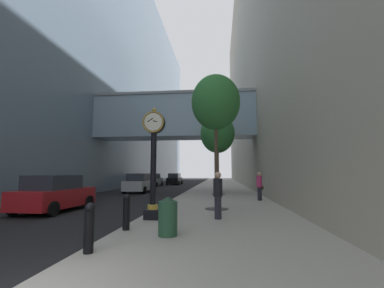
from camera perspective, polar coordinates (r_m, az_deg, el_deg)
ground_plane at (r=30.43m, az=0.25°, el=-9.67°), size 110.00×110.00×0.00m
sidewalk_right at (r=33.26m, az=6.18°, el=-9.21°), size 6.21×80.00×0.14m
building_block_left at (r=39.33m, az=-18.64°, el=15.32°), size 23.74×80.00×32.25m
building_block_right at (r=37.61m, az=18.20°, el=19.20°), size 9.00×80.00×35.56m
street_clock at (r=10.01m, az=-8.38°, el=-2.80°), size 0.84×0.55×4.18m
bollard_nearest at (r=6.31m, az=-21.44°, el=-16.36°), size 0.22×0.22×1.05m
bollard_second at (r=8.36m, az=-14.05°, el=-13.97°), size 0.22×0.22×1.05m
street_tree_near at (r=13.01m, az=5.17°, el=8.87°), size 2.36×2.36×6.47m
street_tree_mid_near at (r=21.18m, az=5.56°, el=2.22°), size 2.73×2.73×6.38m
trash_bin at (r=7.44m, az=-5.26°, el=-15.21°), size 0.53×0.53×1.05m
pedestrian_walking at (r=16.85m, az=14.43°, el=-8.68°), size 0.51×0.51×1.73m
pedestrian_by_clock at (r=9.97m, az=5.65°, el=-10.70°), size 0.48×0.48×1.73m
car_silver_near at (r=25.10m, az=-11.31°, el=-8.36°), size 2.17×4.34×1.75m
car_red_mid at (r=14.34m, az=-27.66°, el=-9.57°), size 2.20×4.22×1.71m
car_grey_far at (r=35.60m, az=-8.59°, el=-7.76°), size 2.10×4.63×1.70m
car_black_trailing at (r=40.28m, az=-3.79°, el=-7.62°), size 1.93×4.62×1.71m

